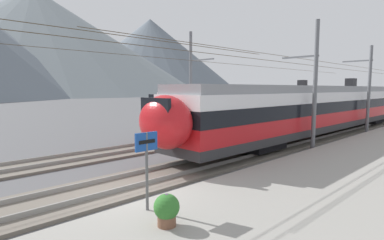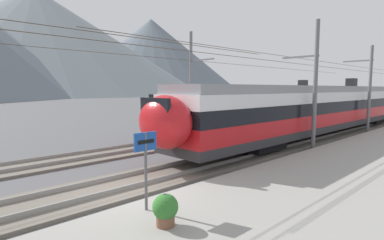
{
  "view_description": "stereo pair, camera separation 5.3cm",
  "coord_description": "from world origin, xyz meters",
  "px_view_note": "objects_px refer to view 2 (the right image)",
  "views": [
    {
      "loc": [
        -5.45,
        -8.54,
        3.66
      ],
      "look_at": [
        6.48,
        3.79,
        1.9
      ],
      "focal_mm": 28.71,
      "sensor_mm": 36.0,
      "label": 1
    },
    {
      "loc": [
        -5.41,
        -8.57,
        3.66
      ],
      "look_at": [
        6.48,
        3.79,
        1.9
      ],
      "focal_mm": 28.71,
      "sensor_mm": 36.0,
      "label": 2
    }
  ],
  "objects_px": {
    "catenary_mast_east": "(368,87)",
    "potted_plant_platform_edge": "(165,208)",
    "train_near_platform": "(325,107)",
    "platform_sign": "(146,153)",
    "catenary_mast_mid": "(313,84)",
    "train_far_track": "(279,104)",
    "catenary_mast_far_side": "(192,82)"
  },
  "relations": [
    {
      "from": "train_near_platform",
      "to": "train_far_track",
      "type": "height_order",
      "value": "same"
    },
    {
      "from": "train_far_track",
      "to": "catenary_mast_far_side",
      "type": "bearing_deg",
      "value": 167.44
    },
    {
      "from": "platform_sign",
      "to": "potted_plant_platform_edge",
      "type": "relative_size",
      "value": 2.7
    },
    {
      "from": "catenary_mast_mid",
      "to": "platform_sign",
      "type": "distance_m",
      "value": 12.94
    },
    {
      "from": "potted_plant_platform_edge",
      "to": "train_far_track",
      "type": "bearing_deg",
      "value": 24.16
    },
    {
      "from": "platform_sign",
      "to": "catenary_mast_east",
      "type": "bearing_deg",
      "value": 3.32
    },
    {
      "from": "train_near_platform",
      "to": "platform_sign",
      "type": "bearing_deg",
      "value": -170.63
    },
    {
      "from": "catenary_mast_east",
      "to": "potted_plant_platform_edge",
      "type": "bearing_deg",
      "value": -173.88
    },
    {
      "from": "train_near_platform",
      "to": "catenary_mast_far_side",
      "type": "bearing_deg",
      "value": 132.02
    },
    {
      "from": "catenary_mast_east",
      "to": "platform_sign",
      "type": "xyz_separation_m",
      "value": [
        -22.54,
        -1.31,
        -1.85
      ]
    },
    {
      "from": "train_near_platform",
      "to": "platform_sign",
      "type": "relative_size",
      "value": 15.33
    },
    {
      "from": "train_near_platform",
      "to": "catenary_mast_mid",
      "type": "xyz_separation_m",
      "value": [
        -6.22,
        -1.83,
        1.71
      ]
    },
    {
      "from": "train_near_platform",
      "to": "catenary_mast_mid",
      "type": "distance_m",
      "value": 6.71
    },
    {
      "from": "catenary_mast_mid",
      "to": "potted_plant_platform_edge",
      "type": "relative_size",
      "value": 57.59
    },
    {
      "from": "train_near_platform",
      "to": "catenary_mast_mid",
      "type": "height_order",
      "value": "catenary_mast_mid"
    },
    {
      "from": "catenary_mast_far_side",
      "to": "potted_plant_platform_edge",
      "type": "bearing_deg",
      "value": -136.17
    },
    {
      "from": "train_far_track",
      "to": "catenary_mast_east",
      "type": "bearing_deg",
      "value": -81.91
    },
    {
      "from": "train_far_track",
      "to": "catenary_mast_far_side",
      "type": "relative_size",
      "value": 0.64
    },
    {
      "from": "train_far_track",
      "to": "catenary_mast_far_side",
      "type": "xyz_separation_m",
      "value": [
        -9.41,
        2.09,
        1.97
      ]
    },
    {
      "from": "catenary_mast_east",
      "to": "potted_plant_platform_edge",
      "type": "height_order",
      "value": "catenary_mast_east"
    },
    {
      "from": "catenary_mast_mid",
      "to": "catenary_mast_far_side",
      "type": "relative_size",
      "value": 1.0
    },
    {
      "from": "platform_sign",
      "to": "train_near_platform",
      "type": "bearing_deg",
      "value": 9.37
    },
    {
      "from": "catenary_mast_mid",
      "to": "catenary_mast_far_side",
      "type": "distance_m",
      "value": 9.44
    },
    {
      "from": "train_near_platform",
      "to": "catenary_mast_far_side",
      "type": "height_order",
      "value": "catenary_mast_far_side"
    },
    {
      "from": "train_near_platform",
      "to": "platform_sign",
      "type": "xyz_separation_m",
      "value": [
        -18.93,
        -3.12,
        -0.31
      ]
    },
    {
      "from": "catenary_mast_east",
      "to": "catenary_mast_mid",
      "type": "bearing_deg",
      "value": -179.94
    },
    {
      "from": "catenary_mast_mid",
      "to": "train_far_track",
      "type": "bearing_deg",
      "value": 39.79
    },
    {
      "from": "catenary_mast_east",
      "to": "catenary_mast_far_side",
      "type": "xyz_separation_m",
      "value": [
        -10.44,
        9.41,
        0.43
      ]
    },
    {
      "from": "catenary_mast_east",
      "to": "catenary_mast_far_side",
      "type": "distance_m",
      "value": 14.06
    },
    {
      "from": "potted_plant_platform_edge",
      "to": "platform_sign",
      "type": "bearing_deg",
      "value": 77.75
    },
    {
      "from": "train_far_track",
      "to": "potted_plant_platform_edge",
      "type": "xyz_separation_m",
      "value": [
        -21.75,
        -9.76,
        -1.45
      ]
    },
    {
      "from": "train_near_platform",
      "to": "catenary_mast_east",
      "type": "relative_size",
      "value": 0.72
    }
  ]
}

